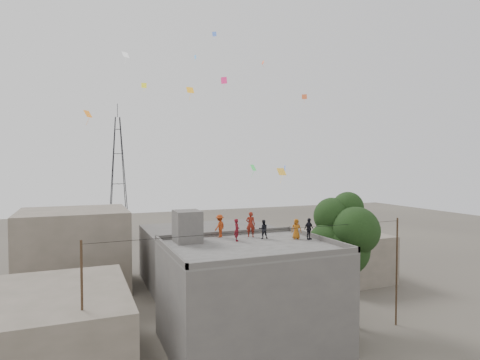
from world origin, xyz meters
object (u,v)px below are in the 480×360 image
at_px(person_red_adult, 251,224).
at_px(person_dark_adult, 309,229).
at_px(tree, 345,236).
at_px(transmission_tower, 118,177).
at_px(stair_head_box, 187,226).

bearing_deg(person_red_adult, person_dark_adult, 170.76).
relative_size(tree, transmission_tower, 0.45).
relative_size(stair_head_box, person_red_adult, 1.17).
bearing_deg(tree, transmission_tower, 106.09).
height_order(transmission_tower, person_dark_adult, transmission_tower).
xyz_separation_m(stair_head_box, transmission_tower, (-0.80, 37.40, 1.97)).
height_order(transmission_tower, person_red_adult, transmission_tower).
bearing_deg(transmission_tower, stair_head_box, -88.77).
xyz_separation_m(person_red_adult, person_dark_adult, (3.17, -2.29, -0.15)).
bearing_deg(person_dark_adult, stair_head_box, 146.06).
relative_size(stair_head_box, transmission_tower, 0.10).
distance_m(stair_head_box, transmission_tower, 37.46).
height_order(tree, person_red_adult, tree).
relative_size(person_red_adult, person_dark_adult, 1.21).
xyz_separation_m(tree, transmission_tower, (-11.37, 39.40, 2.97)).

